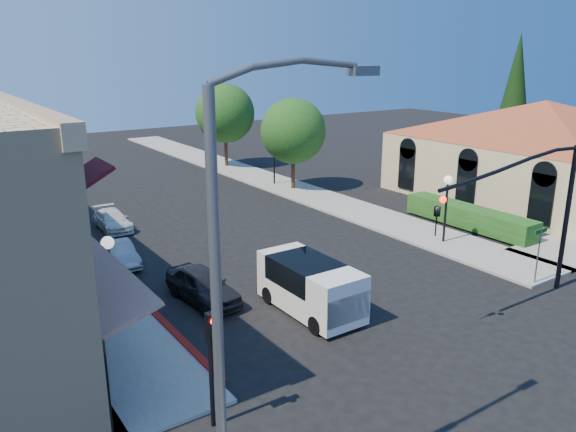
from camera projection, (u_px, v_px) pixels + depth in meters
ground at (459, 360)px, 17.96m from camera, size 120.00×120.00×0.00m
sidewalk_left at (14, 211)px, 34.62m from camera, size 3.50×50.00×0.12m
sidewalk_right at (256, 177)px, 44.08m from camera, size 3.50×50.00×0.12m
curb_red_strip at (159, 321)px, 20.58m from camera, size 0.25×10.00×0.06m
mission_building at (542, 140)px, 37.91m from camera, size 30.12×30.12×6.40m
hedge at (468, 228)px, 31.42m from camera, size 1.40×8.00×1.10m
conifer_far at (515, 92)px, 45.58m from camera, size 3.20×3.20×11.00m
street_tree_a at (293, 131)px, 38.98m from camera, size 4.56×4.56×6.48m
street_tree_b at (225, 113)px, 46.81m from camera, size 4.94×4.94×7.02m
signal_mast_arm at (539, 201)px, 21.16m from camera, size 8.01×0.39×6.00m
secondary_signal at (212, 349)px, 14.10m from camera, size 0.28×0.42×3.32m
cobra_streetlight at (234, 299)px, 9.95m from camera, size 3.60×0.25×9.31m
street_name_sign at (539, 247)px, 23.28m from camera, size 0.80×0.06×2.50m
lamppost_left_near at (109, 260)px, 18.94m from camera, size 0.44×0.44×3.57m
lamppost_left_far at (28, 183)px, 30.04m from camera, size 0.44×0.44×3.57m
lamppost_right_near at (447, 192)px, 28.13m from camera, size 0.44×0.44×3.57m
lamppost_right_far at (274, 148)px, 40.82m from camera, size 0.44×0.44×3.57m
white_van at (311, 284)px, 20.95m from camera, size 1.99×4.49×1.99m
parked_car_a at (203, 285)px, 22.04m from camera, size 1.89×4.05×1.34m
parked_car_b at (120, 254)px, 25.88m from camera, size 1.29×3.29×1.07m
parked_car_c at (112, 220)px, 31.08m from camera, size 1.55×3.67×1.06m
parked_car_d at (55, 182)px, 39.91m from camera, size 2.51×4.61×1.23m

